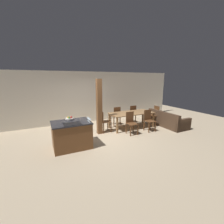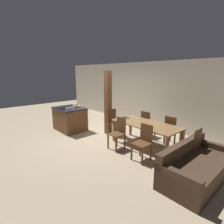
# 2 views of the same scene
# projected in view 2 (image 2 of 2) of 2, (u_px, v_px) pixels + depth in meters

# --- Properties ---
(ground_plane) EXTENTS (16.00, 16.00, 0.00)m
(ground_plane) POSITION_uv_depth(u_px,v_px,m) (97.00, 135.00, 6.43)
(ground_plane) COLOR tan
(wall_back) EXTENTS (11.20, 0.08, 2.70)m
(wall_back) POSITION_uv_depth(u_px,v_px,m) (142.00, 93.00, 7.75)
(wall_back) COLOR silver
(wall_back) RESTS_ON ground_plane
(kitchen_island) EXTENTS (1.27, 0.95, 0.92)m
(kitchen_island) POSITION_uv_depth(u_px,v_px,m) (70.00, 119.00, 6.95)
(kitchen_island) COLOR brown
(kitchen_island) RESTS_ON ground_plane
(fruit_bowl) EXTENTS (0.28, 0.28, 0.12)m
(fruit_bowl) POSITION_uv_depth(u_px,v_px,m) (76.00, 106.00, 7.03)
(fruit_bowl) COLOR silver
(fruit_bowl) RESTS_ON kitchen_island
(wine_glass_near) EXTENTS (0.08, 0.08, 0.15)m
(wine_glass_near) POSITION_uv_depth(u_px,v_px,m) (66.00, 108.00, 6.16)
(wine_glass_near) COLOR silver
(wine_glass_near) RESTS_ON kitchen_island
(wine_glass_middle) EXTENTS (0.08, 0.08, 0.15)m
(wine_glass_middle) POSITION_uv_depth(u_px,v_px,m) (69.00, 108.00, 6.22)
(wine_glass_middle) COLOR silver
(wine_glass_middle) RESTS_ON kitchen_island
(wine_glass_far) EXTENTS (0.08, 0.08, 0.15)m
(wine_glass_far) POSITION_uv_depth(u_px,v_px,m) (71.00, 107.00, 6.28)
(wine_glass_far) COLOR silver
(wine_glass_far) RESTS_ON kitchen_island
(wine_glass_end) EXTENTS (0.08, 0.08, 0.15)m
(wine_glass_end) POSITION_uv_depth(u_px,v_px,m) (73.00, 107.00, 6.34)
(wine_glass_end) COLOR silver
(wine_glass_end) RESTS_ON kitchen_island
(dining_table) EXTENTS (2.11, 0.96, 0.75)m
(dining_table) POSITION_uv_depth(u_px,v_px,m) (146.00, 126.00, 5.31)
(dining_table) COLOR olive
(dining_table) RESTS_ON ground_plane
(dining_chair_near_left) EXTENTS (0.40, 0.40, 0.95)m
(dining_chair_near_left) POSITION_uv_depth(u_px,v_px,m) (118.00, 132.00, 5.24)
(dining_chair_near_left) COLOR brown
(dining_chair_near_left) RESTS_ON ground_plane
(dining_chair_near_right) EXTENTS (0.40, 0.40, 0.95)m
(dining_chair_near_right) POSITION_uv_depth(u_px,v_px,m) (143.00, 142.00, 4.55)
(dining_chair_near_right) COLOR brown
(dining_chair_near_right) RESTS_ON ground_plane
(dining_chair_far_left) EXTENTS (0.40, 0.40, 0.95)m
(dining_chair_far_left) POSITION_uv_depth(u_px,v_px,m) (147.00, 124.00, 6.15)
(dining_chair_far_left) COLOR brown
(dining_chair_far_left) RESTS_ON ground_plane
(dining_chair_far_right) EXTENTS (0.40, 0.40, 0.95)m
(dining_chair_far_right) POSITION_uv_depth(u_px,v_px,m) (172.00, 130.00, 5.46)
(dining_chair_far_right) COLOR brown
(dining_chair_far_right) RESTS_ON ground_plane
(dining_chair_head_end) EXTENTS (0.40, 0.40, 0.95)m
(dining_chair_head_end) POSITION_uv_depth(u_px,v_px,m) (114.00, 122.00, 6.39)
(dining_chair_head_end) COLOR brown
(dining_chair_head_end) RESTS_ON ground_plane
(dining_chair_foot_end) EXTENTS (0.40, 0.40, 0.95)m
(dining_chair_foot_end) POSITION_uv_depth(u_px,v_px,m) (192.00, 145.00, 4.31)
(dining_chair_foot_end) COLOR brown
(dining_chair_foot_end) RESTS_ON ground_plane
(couch) EXTENTS (0.89, 1.98, 0.76)m
(couch) POSITION_uv_depth(u_px,v_px,m) (196.00, 167.00, 3.75)
(couch) COLOR #473323
(couch) RESTS_ON ground_plane
(timber_post) EXTENTS (0.21, 0.21, 2.33)m
(timber_post) POSITION_uv_depth(u_px,v_px,m) (108.00, 103.00, 6.37)
(timber_post) COLOR brown
(timber_post) RESTS_ON ground_plane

